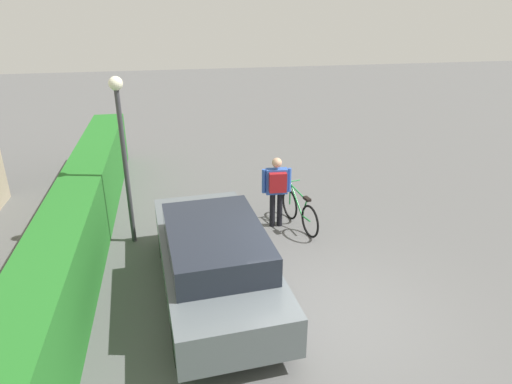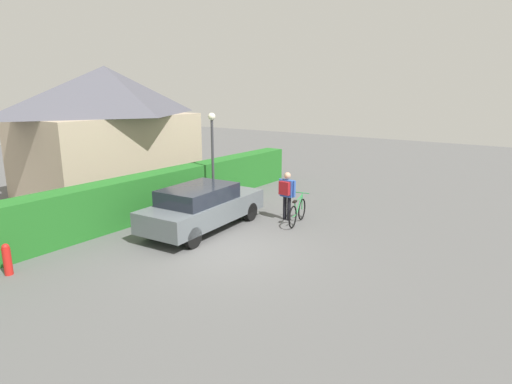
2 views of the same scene
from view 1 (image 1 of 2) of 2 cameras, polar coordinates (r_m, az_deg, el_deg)
ground_plane at (r=8.10m, az=9.45°, el=-15.19°), size 60.00×60.00×0.00m
hedge_row at (r=7.52m, az=-24.69°, el=-13.32°), size 18.29×0.90×1.55m
parked_car_near at (r=8.10m, az=-5.25°, el=-8.25°), size 4.71×2.12×1.47m
bicycle at (r=10.64m, az=5.49°, el=-2.42°), size 1.73×0.57×0.99m
person_rider at (r=10.38m, az=2.63°, el=0.77°), size 0.37×0.68×1.70m
street_lamp at (r=9.65m, az=-16.50°, el=6.59°), size 0.28×0.28×3.61m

